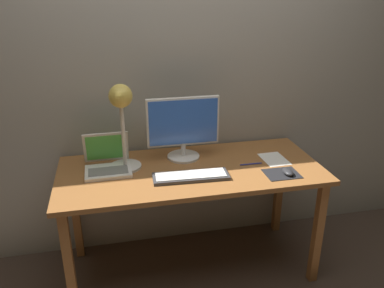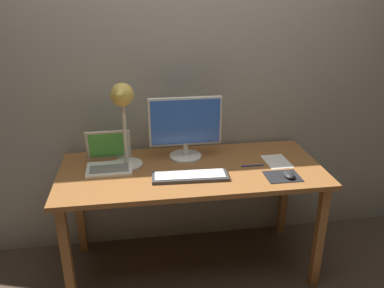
% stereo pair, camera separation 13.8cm
% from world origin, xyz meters
% --- Properties ---
extents(ground_plane, '(4.80, 4.80, 0.00)m').
position_xyz_m(ground_plane, '(0.00, 0.00, 0.00)').
color(ground_plane, '#47382D').
rests_on(ground_plane, ground).
extents(back_wall, '(4.80, 0.06, 2.60)m').
position_xyz_m(back_wall, '(0.00, 0.40, 1.30)').
color(back_wall, '#9E998E').
rests_on(back_wall, ground).
extents(desk, '(1.60, 0.70, 0.74)m').
position_xyz_m(desk, '(0.00, 0.00, 0.66)').
color(desk, '#935B2D').
rests_on(desk, ground).
extents(monitor, '(0.46, 0.21, 0.40)m').
position_xyz_m(monitor, '(-0.01, 0.17, 0.96)').
color(monitor, silver).
rests_on(monitor, desk).
extents(keyboard_main, '(0.45, 0.16, 0.03)m').
position_xyz_m(keyboard_main, '(-0.03, -0.13, 0.75)').
color(keyboard_main, '#38383A').
rests_on(keyboard_main, desk).
extents(laptop, '(0.28, 0.26, 0.22)m').
position_xyz_m(laptop, '(-0.50, 0.10, 0.80)').
color(laptop, silver).
rests_on(laptop, desk).
extents(desk_lamp, '(0.19, 0.19, 0.52)m').
position_xyz_m(desk_lamp, '(-0.39, 0.10, 1.10)').
color(desk_lamp, beige).
rests_on(desk_lamp, desk).
extents(mousepad, '(0.20, 0.16, 0.00)m').
position_xyz_m(mousepad, '(0.51, -0.19, 0.74)').
color(mousepad, black).
rests_on(mousepad, desk).
extents(mouse, '(0.06, 0.10, 0.03)m').
position_xyz_m(mouse, '(0.54, -0.21, 0.76)').
color(mouse, '#28282B').
rests_on(mouse, mousepad).
extents(paper_sheet_near_mouse, '(0.16, 0.22, 0.00)m').
position_xyz_m(paper_sheet_near_mouse, '(0.55, 0.01, 0.74)').
color(paper_sheet_near_mouse, white).
rests_on(paper_sheet_near_mouse, desk).
extents(pen, '(0.14, 0.01, 0.01)m').
position_xyz_m(pen, '(0.38, -0.03, 0.74)').
color(pen, '#2633A5').
rests_on(pen, desk).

